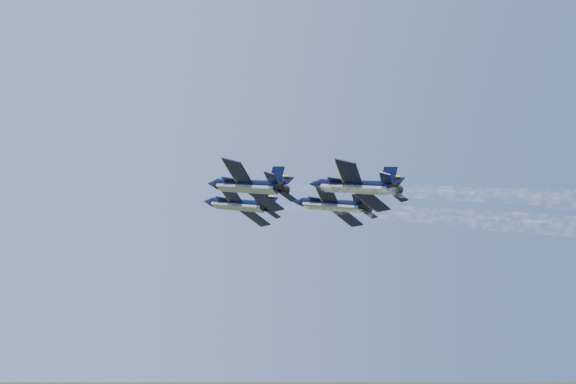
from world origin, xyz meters
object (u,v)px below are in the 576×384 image
jet_right (331,205)px  jet_slot (354,186)px  jet_lead (237,204)px  jet_left (246,186)px

jet_right → jet_slot: size_ratio=1.00×
jet_lead → jet_slot: 25.35m
jet_left → jet_slot: same height
jet_right → jet_slot: 15.76m
jet_lead → jet_slot: size_ratio=1.00×
jet_left → jet_slot: size_ratio=1.00×
jet_left → jet_right: size_ratio=1.00×
jet_left → jet_right: (20.54, 6.81, 0.00)m
jet_lead → jet_slot: (10.48, -23.08, 0.00)m
jet_lead → jet_right: same height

